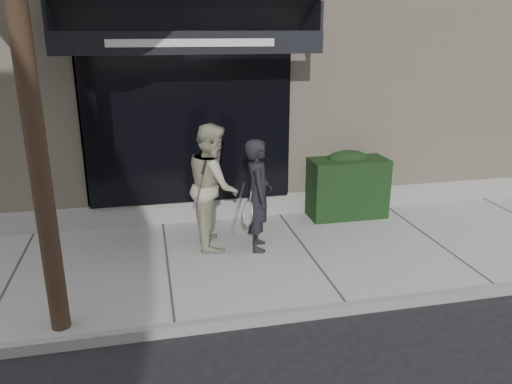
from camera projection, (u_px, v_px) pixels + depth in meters
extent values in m
plane|color=black|center=(306.00, 257.00, 7.30)|extent=(80.00, 80.00, 0.00)
cube|color=#A09F9B|center=(306.00, 254.00, 7.28)|extent=(20.00, 3.00, 0.12)
cube|color=gray|center=(347.00, 308.00, 5.84)|extent=(20.00, 0.10, 0.14)
cube|color=#C6B397|center=(240.00, 49.00, 11.08)|extent=(14.00, 7.00, 5.50)
cube|color=gray|center=(277.00, 203.00, 8.80)|extent=(14.02, 0.42, 0.50)
cube|color=black|center=(189.00, 121.00, 7.86)|extent=(3.20, 0.30, 2.60)
cube|color=gray|center=(84.00, 123.00, 7.67)|extent=(0.08, 0.40, 2.60)
cube|color=gray|center=(284.00, 116.00, 8.33)|extent=(0.08, 0.40, 2.60)
cube|color=gray|center=(184.00, 32.00, 7.58)|extent=(3.36, 0.40, 0.12)
cube|color=black|center=(187.00, 12.00, 6.85)|extent=(3.60, 1.03, 0.55)
cube|color=black|center=(192.00, 43.00, 6.51)|extent=(3.60, 0.05, 0.30)
cube|color=white|center=(192.00, 43.00, 6.48)|extent=(2.20, 0.01, 0.10)
cube|color=black|center=(51.00, 18.00, 6.51)|extent=(0.04, 1.00, 0.45)
cube|color=black|center=(310.00, 19.00, 7.25)|extent=(0.04, 1.00, 0.45)
cube|color=black|center=(346.00, 187.00, 8.49)|extent=(1.30, 0.70, 1.00)
ellipsoid|color=black|center=(348.00, 158.00, 8.33)|extent=(0.71, 0.38, 0.27)
cylinder|color=black|center=(32.00, 117.00, 4.68)|extent=(0.20, 0.20, 4.80)
imported|color=black|center=(258.00, 195.00, 7.08)|extent=(0.47, 0.64, 1.63)
torus|color=silver|center=(248.00, 214.00, 6.75)|extent=(0.13, 0.31, 0.30)
cylinder|color=silver|center=(248.00, 214.00, 6.75)|extent=(0.10, 0.27, 0.27)
cylinder|color=silver|center=(248.00, 214.00, 6.75)|extent=(0.18, 0.05, 0.05)
cylinder|color=black|center=(248.00, 214.00, 6.75)|extent=(0.20, 0.07, 0.07)
torus|color=silver|center=(235.00, 218.00, 6.66)|extent=(0.18, 0.32, 0.30)
cylinder|color=silver|center=(235.00, 218.00, 6.66)|extent=(0.14, 0.28, 0.26)
cylinder|color=silver|center=(235.00, 218.00, 6.66)|extent=(0.18, 0.07, 0.06)
cylinder|color=black|center=(235.00, 218.00, 6.66)|extent=(0.20, 0.09, 0.08)
imported|color=#B4AD90|center=(213.00, 186.00, 7.20)|extent=(0.70, 0.89, 1.82)
torus|color=silver|center=(197.00, 196.00, 6.84)|extent=(0.15, 0.32, 0.30)
cylinder|color=silver|center=(197.00, 196.00, 6.84)|extent=(0.12, 0.28, 0.26)
cylinder|color=silver|center=(197.00, 196.00, 6.84)|extent=(0.18, 0.05, 0.07)
cylinder|color=black|center=(197.00, 196.00, 6.84)|extent=(0.20, 0.07, 0.08)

